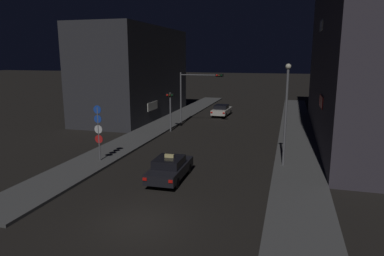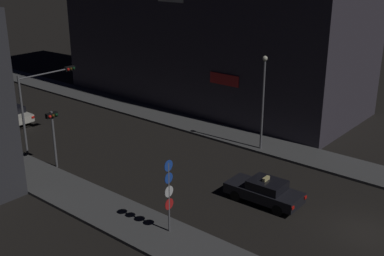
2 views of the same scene
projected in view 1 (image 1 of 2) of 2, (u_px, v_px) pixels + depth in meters
The scene contains 10 objects.
ground_plane at pixel (139, 224), 15.64m from camera, with size 300.00×300.00×0.00m, color black.
sidewalk_left at pixel (166, 123), 39.05m from camera, with size 3.20×49.73×0.17m, color #4C4C4C.
sidewalk_right at pixel (296, 130), 35.30m from camera, with size 3.20×49.73×0.17m, color #4C4C4C.
building_facade_left at pixel (135, 73), 42.87m from camera, with size 7.55×18.75×10.84m.
taxi at pixel (170, 168), 21.11m from camera, with size 1.90×4.49×1.62m.
far_car at pixel (222, 110), 44.11m from camera, with size 1.96×4.51×1.42m.
traffic_light_overhead at pixel (196, 88), 37.00m from camera, with size 4.70×0.42×5.74m.
traffic_light_left_kerb at pixel (170, 104), 34.46m from camera, with size 0.80×0.42×3.91m.
sign_pole_left at pixel (98, 129), 24.19m from camera, with size 0.60×0.10×3.93m.
street_lamp_near_block at pixel (286, 107), 22.78m from camera, with size 0.36×0.36×6.77m.
Camera 1 is at (6.23, -13.26, 7.36)m, focal length 32.52 mm.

